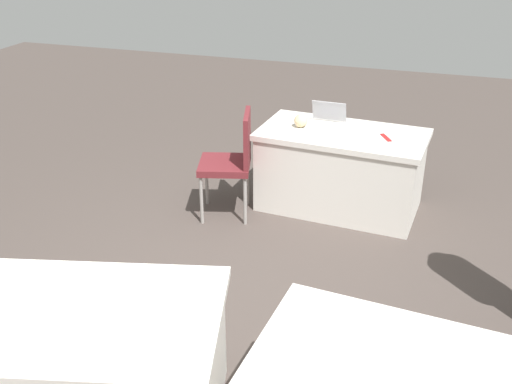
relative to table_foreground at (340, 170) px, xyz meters
name	(u,v)px	position (x,y,z in m)	size (l,w,h in m)	color
ground_plane	(227,315)	(0.42, 1.85, -0.37)	(14.40, 14.40, 0.00)	#4C423D
table_foreground	(340,170)	(0.00, 0.00, 0.00)	(1.51, 0.90, 0.74)	silver
table_mid_right	(51,368)	(0.95, 2.99, 0.00)	(1.96, 1.32, 0.74)	silver
chair_aisle	(233,158)	(0.88, 0.44, 0.18)	(0.54, 0.54, 0.96)	#9E9993
laptop_silver	(326,122)	(0.18, -0.11, 0.41)	(0.33, 0.30, 0.21)	silver
yarn_ball	(301,121)	(0.39, -0.01, 0.43)	(0.12, 0.12, 0.12)	beige
scissors_red	(386,138)	(-0.38, 0.03, 0.37)	(0.18, 0.04, 0.01)	red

